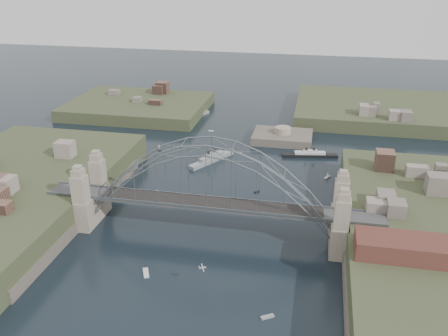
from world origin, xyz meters
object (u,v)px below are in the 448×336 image
bridge (209,188)px  naval_cruiser_near (212,159)px  wharf_shed (406,248)px  fort_island (282,142)px  ocean_liner (310,155)px  naval_cruiser_far (196,115)px

bridge → naval_cruiser_near: bearing=102.3°
wharf_shed → naval_cruiser_near: (-53.82, 58.96, -9.08)m
fort_island → wharf_shed: wharf_shed is taller
fort_island → wharf_shed: 90.48m
bridge → ocean_liner: (22.85, 55.89, -11.59)m
wharf_shed → naval_cruiser_near: size_ratio=1.08×
fort_island → naval_cruiser_near: size_ratio=1.19×
bridge → naval_cruiser_far: bearing=106.8°
naval_cruiser_near → ocean_liner: (32.66, 10.94, -0.19)m
fort_island → naval_cruiser_near: 33.24m
fort_island → wharf_shed: (32.00, -84.00, 10.34)m
naval_cruiser_near → bridge: bearing=-77.7°
naval_cruiser_far → ocean_liner: size_ratio=0.75×
naval_cruiser_near → ocean_liner: size_ratio=0.95×
naval_cruiser_far → fort_island: bearing=-29.4°
bridge → naval_cruiser_near: size_ratio=4.55×
fort_island → wharf_shed: size_ratio=1.10×
ocean_liner → wharf_shed: bearing=-73.2°
fort_island → ocean_liner: (10.85, -14.11, 1.07)m
naval_cruiser_far → wharf_shed: bearing=-56.0°
naval_cruiser_far → ocean_liner: bearing=-35.8°
bridge → fort_island: 72.14m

